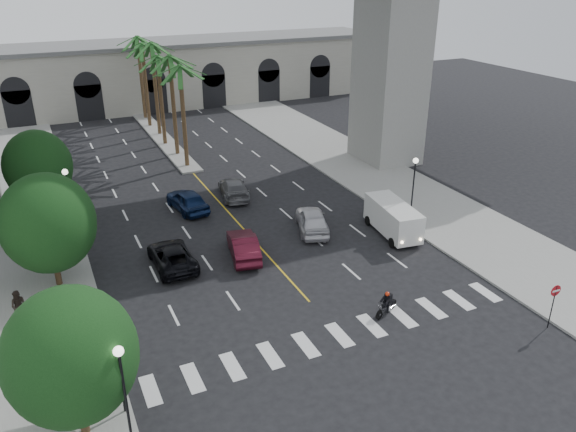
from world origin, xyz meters
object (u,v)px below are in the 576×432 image
at_px(lamp_post_left_far, 70,198).
at_px(cargo_van, 393,218).
at_px(car_e, 187,200).
at_px(do_not_enter_sign, 554,297).
at_px(pedestrian_b, 19,306).
at_px(car_c, 172,256).
at_px(traffic_signal_near, 118,368).
at_px(lamp_post_left_near, 125,393).
at_px(car_d, 234,188).
at_px(motorcycle_rider, 387,303).
at_px(car_b, 243,246).
at_px(pedestrian_a, 101,333).
at_px(traffic_signal_far, 104,318).
at_px(car_a, 312,220).
at_px(lamp_post_right, 413,186).

distance_m(lamp_post_left_far, cargo_van, 22.63).
distance_m(car_e, do_not_enter_sign, 27.06).
height_order(car_e, pedestrian_b, pedestrian_b).
bearing_deg(car_c, traffic_signal_near, 66.10).
bearing_deg(lamp_post_left_near, car_d, 61.73).
height_order(motorcycle_rider, car_b, car_b).
distance_m(lamp_post_left_near, pedestrian_a, 7.70).
bearing_deg(traffic_signal_far, traffic_signal_near, -90.00).
height_order(lamp_post_left_far, car_a, lamp_post_left_far).
xyz_separation_m(car_b, car_e, (-1.26, 9.11, 0.04)).
height_order(traffic_signal_near, car_d, traffic_signal_near).
bearing_deg(traffic_signal_near, cargo_van, 25.59).
bearing_deg(car_c, pedestrian_a, 52.36).
relative_size(car_a, cargo_van, 0.90).
height_order(lamp_post_right, car_b, lamp_post_right).
height_order(car_d, pedestrian_a, pedestrian_a).
xyz_separation_m(car_c, car_d, (7.64, 9.47, 0.03)).
height_order(pedestrian_b, do_not_enter_sign, do_not_enter_sign).
distance_m(car_b, pedestrian_b, 13.81).
bearing_deg(car_b, car_a, -153.11).
relative_size(traffic_signal_near, pedestrian_b, 1.97).
bearing_deg(lamp_post_left_near, traffic_signal_far, 89.12).
relative_size(cargo_van, do_not_enter_sign, 2.13).
relative_size(lamp_post_right, car_d, 1.03).
relative_size(lamp_post_left_far, do_not_enter_sign, 2.02).
xyz_separation_m(car_d, do_not_enter_sign, (9.00, -24.65, 1.17)).
xyz_separation_m(car_a, cargo_van, (4.99, -2.95, 0.43)).
distance_m(car_e, pedestrian_a, 17.80).
bearing_deg(car_d, motorcycle_rider, 106.15).
bearing_deg(pedestrian_b, car_a, 24.22).
height_order(pedestrian_a, pedestrian_b, pedestrian_a).
bearing_deg(car_b, motorcycle_rider, 128.76).
xyz_separation_m(lamp_post_right, motorcycle_rider, (-8.00, -8.84, -2.58)).
relative_size(lamp_post_left_far, car_d, 1.03).
distance_m(lamp_post_left_near, car_d, 27.35).
distance_m(lamp_post_right, pedestrian_a, 23.67).
distance_m(traffic_signal_far, motorcycle_rider, 15.00).
bearing_deg(lamp_post_right, traffic_signal_near, -155.18).
xyz_separation_m(car_a, pedestrian_b, (-19.62, -3.66, 0.22)).
height_order(traffic_signal_far, cargo_van, traffic_signal_far).
xyz_separation_m(car_b, car_c, (-4.64, 0.74, -0.08)).
relative_size(lamp_post_left_near, car_c, 1.03).
xyz_separation_m(motorcycle_rider, car_d, (-1.90, 19.83, 0.11)).
height_order(lamp_post_left_near, car_e, lamp_post_left_near).
relative_size(traffic_signal_far, cargo_van, 0.65).
bearing_deg(do_not_enter_sign, car_b, 132.43).
xyz_separation_m(lamp_post_left_near, motorcycle_rider, (14.80, 4.16, -2.58)).
xyz_separation_m(traffic_signal_near, car_a, (15.77, 12.90, -1.65)).
bearing_deg(lamp_post_left_near, lamp_post_left_far, 90.00).
xyz_separation_m(lamp_post_left_far, pedestrian_a, (-0.10, -13.60, -2.12)).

